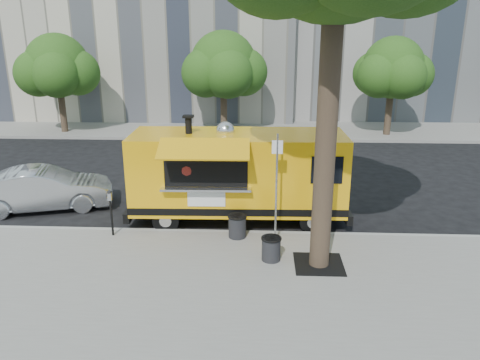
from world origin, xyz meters
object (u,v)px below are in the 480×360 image
(trash_bin_right, at_px, (271,248))
(trash_bin_left, at_px, (237,226))
(sedan, at_px, (44,189))
(parking_meter, at_px, (111,207))
(far_tree_a, at_px, (57,66))
(far_tree_b, at_px, (223,65))
(food_truck, at_px, (237,174))
(far_tree_c, at_px, (393,68))
(sign_post, at_px, (276,182))

(trash_bin_right, bearing_deg, trash_bin_left, 124.77)
(trash_bin_right, bearing_deg, sedan, 154.50)
(parking_meter, bearing_deg, far_tree_a, 117.15)
(trash_bin_right, bearing_deg, far_tree_b, 98.98)
(trash_bin_left, relative_size, trash_bin_right, 1.04)
(far_tree_a, distance_m, sedan, 12.50)
(far_tree_b, bearing_deg, trash_bin_left, -83.87)
(trash_bin_right, bearing_deg, food_truck, 109.66)
(far_tree_a, distance_m, food_truck, 16.15)
(far_tree_c, bearing_deg, sign_post, -114.81)
(far_tree_b, bearing_deg, trash_bin_right, -81.02)
(far_tree_a, xyz_separation_m, trash_bin_left, (10.50, -13.60, -3.29))
(food_truck, bearing_deg, sign_post, -58.27)
(far_tree_b, height_order, sign_post, far_tree_b)
(sign_post, height_order, food_truck, food_truck)
(trash_bin_left, bearing_deg, parking_meter, -179.18)
(sedan, bearing_deg, trash_bin_left, -124.89)
(far_tree_c, height_order, sign_post, far_tree_c)
(parking_meter, bearing_deg, trash_bin_right, -16.06)
(sign_post, distance_m, trash_bin_left, 1.73)
(parking_meter, relative_size, trash_bin_right, 2.18)
(sign_post, xyz_separation_m, parking_meter, (-4.55, 0.20, -0.87))
(trash_bin_left, xyz_separation_m, trash_bin_right, (0.92, -1.32, -0.01))
(food_truck, distance_m, trash_bin_right, 3.15)
(parking_meter, height_order, sedan, parking_meter)
(trash_bin_left, bearing_deg, trash_bin_right, -55.23)
(sign_post, distance_m, parking_meter, 4.64)
(trash_bin_left, distance_m, trash_bin_right, 1.61)
(sedan, relative_size, trash_bin_right, 6.92)
(far_tree_a, height_order, far_tree_b, far_tree_b)
(far_tree_c, relative_size, trash_bin_left, 8.19)
(far_tree_c, distance_m, trash_bin_left, 15.95)
(far_tree_c, distance_m, food_truck, 14.55)
(sedan, xyz_separation_m, trash_bin_right, (7.36, -3.51, -0.22))
(trash_bin_right, bearing_deg, sign_post, 83.24)
(far_tree_c, xyz_separation_m, parking_meter, (-11.00, -13.75, -2.74))
(sedan, xyz_separation_m, trash_bin_left, (6.44, -2.19, -0.21))
(trash_bin_left, bearing_deg, food_truck, 93.08)
(far_tree_c, height_order, sedan, far_tree_c)
(far_tree_b, xyz_separation_m, food_truck, (1.42, -12.53, -2.30))
(far_tree_a, height_order, parking_meter, far_tree_a)
(food_truck, bearing_deg, sedan, 172.11)
(far_tree_c, relative_size, sedan, 1.23)
(food_truck, height_order, trash_bin_left, food_truck)
(far_tree_a, bearing_deg, trash_bin_right, -52.57)
(far_tree_b, height_order, trash_bin_left, far_tree_b)
(food_truck, height_order, sedan, food_truck)
(far_tree_c, height_order, trash_bin_right, far_tree_c)
(sign_post, height_order, sedan, sign_post)
(parking_meter, bearing_deg, far_tree_b, 81.90)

